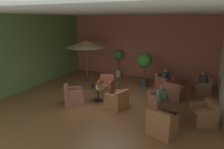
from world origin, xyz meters
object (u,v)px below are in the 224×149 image
cafe_table_mid_center (181,85)px  armchair_front_left_east (117,101)px  iced_drink_cup (96,87)px  armchair_front_right_north (204,115)px  armchair_front_left_north (73,96)px  patron_with_friend (161,95)px  armchair_front_left_south (106,86)px  armchair_front_right_east (160,104)px  armchair_front_right_south (161,126)px  armchair_mid_center_north (165,82)px  potted_tree_left_corner (118,59)px  armchair_mid_center_south (202,87)px  patio_umbrella_tall_red (86,44)px  open_laptop (94,87)px  patron_by_window (166,75)px  potted_tree_mid_left (144,64)px  cafe_table_front_right (176,110)px  patron_blue_shirt (202,79)px  cafe_table_front_left (98,91)px  armchair_mid_center_east (174,93)px

cafe_table_mid_center → armchair_front_left_east: bearing=-127.1°
iced_drink_cup → armchair_front_right_north: bearing=-2.9°
armchair_front_left_north → patron_with_friend: patron_with_friend is taller
armchair_front_left_south → cafe_table_mid_center: size_ratio=1.42×
armchair_front_right_north → armchair_front_right_east: size_ratio=0.92×
armchair_front_right_north → armchair_front_right_south: bearing=-130.7°
armchair_front_left_north → armchair_mid_center_north: (3.25, 3.74, -0.00)m
potted_tree_left_corner → patron_with_friend: (3.54, -4.11, -0.44)m
armchair_mid_center_south → patio_umbrella_tall_red: patio_umbrella_tall_red is taller
armchair_mid_center_north → patio_umbrella_tall_red: 4.87m
cafe_table_mid_center → armchair_front_right_east: bearing=-101.6°
armchair_front_left_east → armchair_mid_center_north: (1.31, 3.39, 0.01)m
armchair_front_left_south → open_laptop: bearing=-88.4°
armchair_mid_center_north → iced_drink_cup: armchair_mid_center_north is taller
armchair_front_right_east → patron_by_window: bearing=96.6°
iced_drink_cup → potted_tree_mid_left: bearing=66.2°
cafe_table_front_right → potted_tree_mid_left: potted_tree_mid_left is taller
armchair_front_right_east → patron_blue_shirt: (1.42, 2.85, 0.43)m
patron_blue_shirt → patron_with_friend: patron_blue_shirt is taller
cafe_table_front_right → armchair_mid_center_north: armchair_mid_center_north is taller
cafe_table_front_left → armchair_front_left_north: (-0.88, -0.69, -0.14)m
armchair_mid_center_east → potted_tree_left_corner: 4.68m
armchair_mid_center_east → armchair_mid_center_south: armchair_mid_center_south is taller
armchair_front_left_south → patron_by_window: patron_by_window is taller
patron_by_window → cafe_table_mid_center: bearing=-28.0°
cafe_table_front_left → armchair_front_left_north: 1.13m
armchair_mid_center_north → armchair_mid_center_east: 1.62m
armchair_mid_center_south → patron_by_window: patron_by_window is taller
cafe_table_mid_center → patron_blue_shirt: 1.02m
armchair_front_left_south → armchair_front_left_north: bearing=-112.1°
armchair_mid_center_east → patron_blue_shirt: 1.79m
patron_with_friend → patio_umbrella_tall_red: bearing=153.1°
armchair_front_right_east → iced_drink_cup: bearing=-177.7°
armchair_front_left_south → potted_tree_left_corner: potted_tree_left_corner is taller
cafe_table_mid_center → open_laptop: (-3.38, -2.71, 0.23)m
armchair_mid_center_east → open_laptop: bearing=-151.4°
armchair_mid_center_north → armchair_front_right_north: bearing=-59.4°
cafe_table_front_left → open_laptop: (-0.12, -0.14, 0.21)m
armchair_front_right_north → iced_drink_cup: armchair_front_right_north is taller
patio_umbrella_tall_red → patron_by_window: (4.51, 0.52, -1.48)m
armchair_front_left_south → iced_drink_cup: size_ratio=8.16×
armchair_mid_center_east → patron_with_friend: bearing=-100.3°
armchair_mid_center_north → open_laptop: (-2.49, -3.19, 0.35)m
open_laptop → armchair_front_left_east: bearing=-9.6°
patio_umbrella_tall_red → open_laptop: patio_umbrella_tall_red is taller
cafe_table_front_right → cafe_table_mid_center: (-0.15, 3.27, -0.07)m
potted_tree_left_corner → patron_with_friend: 5.45m
armchair_front_left_north → armchair_front_left_south: 1.95m
armchair_front_right_east → open_laptop: size_ratio=3.00×
cafe_table_mid_center → patron_blue_shirt: (0.91, 0.35, 0.31)m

